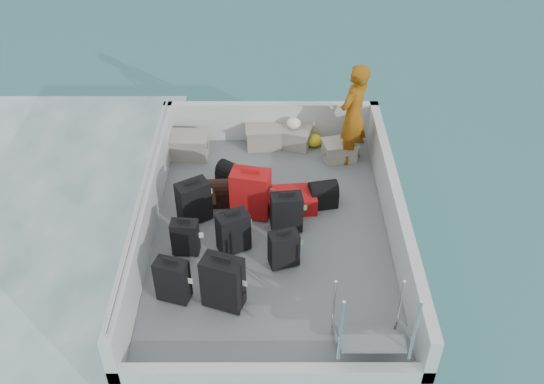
# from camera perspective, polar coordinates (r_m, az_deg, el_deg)

# --- Properties ---
(ground) EXTENTS (160.00, 160.00, 0.00)m
(ground) POSITION_cam_1_polar(r_m,az_deg,el_deg) (9.10, -0.09, -6.68)
(ground) COLOR #164D4F
(ground) RESTS_ON ground
(ferry_hull) EXTENTS (3.60, 5.00, 0.60)m
(ferry_hull) POSITION_cam_1_polar(r_m,az_deg,el_deg) (8.89, -0.10, -5.32)
(ferry_hull) COLOR silver
(ferry_hull) RESTS_ON ground
(deck) EXTENTS (3.30, 4.70, 0.02)m
(deck) POSITION_cam_1_polar(r_m,az_deg,el_deg) (8.68, -0.10, -3.84)
(deck) COLOR slate
(deck) RESTS_ON ferry_hull
(deck_fittings) EXTENTS (3.60, 5.00, 0.90)m
(deck_fittings) POSITION_cam_1_polar(r_m,az_deg,el_deg) (8.19, 2.33, -3.37)
(deck_fittings) COLOR silver
(deck_fittings) RESTS_ON deck
(suitcase_0) EXTENTS (0.45, 0.33, 0.63)m
(suitcase_0) POSITION_cam_1_polar(r_m,az_deg,el_deg) (7.66, -9.33, -8.27)
(suitcase_0) COLOR black
(suitcase_0) RESTS_ON deck
(suitcase_1) EXTENTS (0.37, 0.23, 0.54)m
(suitcase_1) POSITION_cam_1_polar(r_m,az_deg,el_deg) (8.27, -8.16, -4.29)
(suitcase_1) COLOR black
(suitcase_1) RESTS_ON deck
(suitcase_2) EXTENTS (0.53, 0.47, 0.66)m
(suitcase_2) POSITION_cam_1_polar(r_m,az_deg,el_deg) (8.74, -7.37, -0.94)
(suitcase_2) COLOR black
(suitcase_2) RESTS_ON deck
(suitcase_3) EXTENTS (0.56, 0.44, 0.75)m
(suitcase_3) POSITION_cam_1_polar(r_m,az_deg,el_deg) (7.48, -4.63, -8.54)
(suitcase_3) COLOR black
(suitcase_3) RESTS_ON deck
(suitcase_4) EXTENTS (0.49, 0.42, 0.63)m
(suitcase_4) POSITION_cam_1_polar(r_m,az_deg,el_deg) (8.22, -3.66, -3.82)
(suitcase_4) COLOR black
(suitcase_4) RESTS_ON deck
(suitcase_5) EXTENTS (0.61, 0.44, 0.76)m
(suitcase_5) POSITION_cam_1_polar(r_m,az_deg,el_deg) (8.74, -2.02, -0.16)
(suitcase_5) COLOR #B90E15
(suitcase_5) RESTS_ON deck
(suitcase_6) EXTENTS (0.43, 0.33, 0.54)m
(suitcase_6) POSITION_cam_1_polar(r_m,az_deg,el_deg) (8.02, 1.12, -5.43)
(suitcase_6) COLOR black
(suitcase_6) RESTS_ON deck
(suitcase_7) EXTENTS (0.46, 0.30, 0.61)m
(suitcase_7) POSITION_cam_1_polar(r_m,az_deg,el_deg) (8.52, 1.38, -2.00)
(suitcase_7) COLOR black
(suitcase_7) RESTS_ON deck
(suitcase_8) EXTENTS (0.74, 0.52, 0.28)m
(suitcase_8) POSITION_cam_1_polar(r_m,az_deg,el_deg) (9.00, 1.89, -0.79)
(suitcase_8) COLOR #B90E15
(suitcase_8) RESTS_ON deck
(duffel_0) EXTENTS (0.56, 0.33, 0.32)m
(duffel_0) POSITION_cam_1_polar(r_m,az_deg,el_deg) (9.11, -5.42, -0.25)
(duffel_0) COLOR black
(duffel_0) RESTS_ON deck
(duffel_1) EXTENTS (0.58, 0.54, 0.32)m
(duffel_1) POSITION_cam_1_polar(r_m,az_deg,el_deg) (9.40, -3.63, 1.27)
(duffel_1) COLOR black
(duffel_1) RESTS_ON deck
(duffel_2) EXTENTS (0.47, 0.38, 0.32)m
(duffel_2) POSITION_cam_1_polar(r_m,az_deg,el_deg) (9.08, 4.81, -0.37)
(duffel_2) COLOR black
(duffel_2) RESTS_ON deck
(crate_0) EXTENTS (0.63, 0.45, 0.37)m
(crate_0) POSITION_cam_1_polar(r_m,az_deg,el_deg) (10.15, -7.83, 4.27)
(crate_0) COLOR gray
(crate_0) RESTS_ON deck
(crate_1) EXTENTS (0.61, 0.44, 0.35)m
(crate_1) POSITION_cam_1_polar(r_m,az_deg,el_deg) (10.31, -0.77, 5.18)
(crate_1) COLOR gray
(crate_1) RESTS_ON deck
(crate_2) EXTENTS (0.64, 0.53, 0.33)m
(crate_2) POSITION_cam_1_polar(r_m,az_deg,el_deg) (10.32, 2.02, 5.14)
(crate_2) COLOR gray
(crate_2) RESTS_ON deck
(crate_3) EXTENTS (0.58, 0.46, 0.31)m
(crate_3) POSITION_cam_1_polar(r_m,az_deg,el_deg) (10.06, 6.37, 3.85)
(crate_3) COLOR gray
(crate_3) RESTS_ON deck
(yellow_bag) EXTENTS (0.28, 0.26, 0.22)m
(yellow_bag) POSITION_cam_1_polar(r_m,az_deg,el_deg) (10.37, 3.98, 4.87)
(yellow_bag) COLOR yellow
(yellow_bag) RESTS_ON deck
(white_bag) EXTENTS (0.24, 0.24, 0.18)m
(white_bag) POSITION_cam_1_polar(r_m,az_deg,el_deg) (10.19, 2.05, 6.34)
(white_bag) COLOR white
(white_bag) RESTS_ON crate_2
(passenger) EXTENTS (0.72, 0.75, 1.71)m
(passenger) POSITION_cam_1_polar(r_m,az_deg,el_deg) (9.69, 7.67, 7.20)
(passenger) COLOR #C46E12
(passenger) RESTS_ON deck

